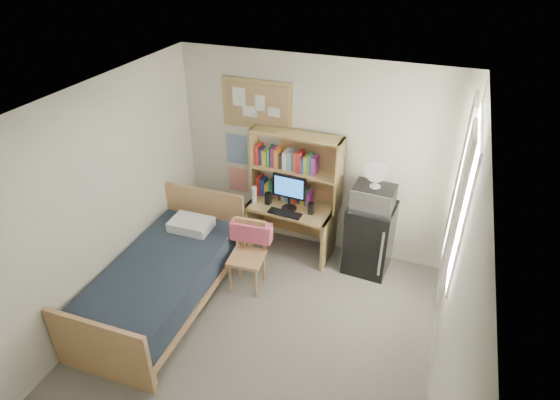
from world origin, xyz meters
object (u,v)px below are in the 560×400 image
at_px(bulletin_board, 257,104).
at_px(speaker_right, 311,209).
at_px(microwave, 374,197).
at_px(desk_chair, 247,257).
at_px(monitor, 289,193).
at_px(mini_fridge, 369,237).
at_px(desk_fan, 376,175).
at_px(speaker_left, 268,198).
at_px(bed, 163,285).
at_px(desk, 291,229).

xyz_separation_m(bulletin_board, speaker_right, (0.86, -0.36, -1.14)).
xyz_separation_m(speaker_right, microwave, (0.76, 0.06, 0.29)).
bearing_deg(desk_chair, monitor, 68.31).
xyz_separation_m(mini_fridge, desk_fan, (-0.00, -0.02, 0.90)).
xyz_separation_m(speaker_left, desk_fan, (1.35, 0.03, 0.59)).
xyz_separation_m(bulletin_board, desk_chair, (0.32, -1.17, -1.48)).
relative_size(bed, monitor, 4.57).
bearing_deg(microwave, speaker_right, -171.86).
bearing_deg(bed, desk_chair, 38.19).
relative_size(desk, desk_fan, 3.48).
bearing_deg(mini_fridge, bed, -140.39).
xyz_separation_m(mini_fridge, speaker_left, (-1.36, -0.05, 0.32)).
bearing_deg(microwave, monitor, -174.18).
xyz_separation_m(mini_fridge, speaker_right, (-0.76, -0.08, 0.31)).
distance_m(microwave, desk_fan, 0.30).
relative_size(bulletin_board, mini_fridge, 1.01).
relative_size(monitor, desk_fan, 1.47).
relative_size(microwave, desk_fan, 1.51).
distance_m(bulletin_board, bed, 2.47).
distance_m(bulletin_board, desk, 1.69).
bearing_deg(speaker_right, mini_fridge, 9.68).
relative_size(monitor, speaker_right, 3.00).
bearing_deg(desk_chair, speaker_right, 50.82).
height_order(desk_chair, desk_fan, desk_fan).
bearing_deg(desk, monitor, -90.00).
height_order(desk_chair, mini_fridge, mini_fridge).
xyz_separation_m(monitor, desk_fan, (1.05, 0.05, 0.43)).
xyz_separation_m(monitor, speaker_left, (-0.30, 0.02, -0.15)).
relative_size(desk, mini_fridge, 1.21).
bearing_deg(mini_fridge, speaker_right, -170.37).
height_order(bed, desk_fan, desk_fan).
xyz_separation_m(bed, desk_fan, (2.08, 1.51, 1.07)).
bearing_deg(desk, desk_chair, -102.37).
height_order(bed, monitor, monitor).
height_order(desk_chair, monitor, monitor).
distance_m(desk_chair, desk_fan, 1.82).
relative_size(desk_chair, microwave, 1.81).
relative_size(desk, desk_chair, 1.27).
distance_m(bed, monitor, 1.90).
relative_size(bed, speaker_left, 12.94).
relative_size(desk_chair, bed, 0.41).
distance_m(desk_chair, speaker_right, 1.03).
distance_m(bed, microwave, 2.68).
xyz_separation_m(bulletin_board, speaker_left, (0.26, -0.33, -1.14)).
bearing_deg(speaker_left, desk_fan, 4.57).
height_order(speaker_left, microwave, microwave).
bearing_deg(desk_fan, mini_fridge, 90.00).
bearing_deg(desk_chair, speaker_left, 88.62).
distance_m(desk, microwave, 1.27).
height_order(bed, microwave, microwave).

